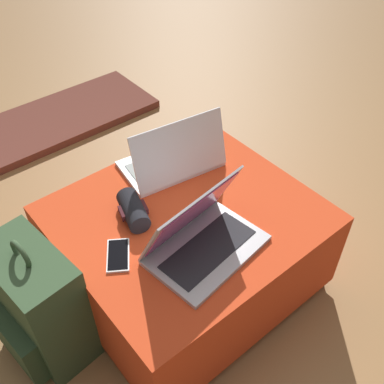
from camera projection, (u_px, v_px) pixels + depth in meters
ground_plane at (187, 281)px, 1.86m from camera, size 14.00×14.00×0.00m
ottoman at (187, 249)px, 1.72m from camera, size 0.87×0.79×0.41m
laptop_near at (201, 237)px, 1.44m from camera, size 0.40×0.29×0.24m
laptop_far at (173, 159)px, 1.73m from camera, size 0.40×0.28×0.24m
cell_phone at (118, 255)px, 1.44m from camera, size 0.13×0.15×0.01m
backpack at (38, 307)px, 1.51m from camera, size 0.28×0.36×0.55m
wrist_brace at (133, 210)px, 1.54m from camera, size 0.12×0.18×0.07m
fireplace_hearth at (38, 127)px, 2.63m from camera, size 1.40×0.50×0.04m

